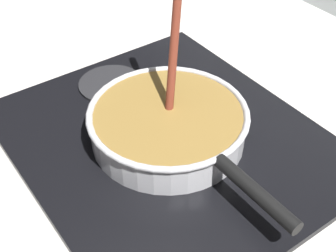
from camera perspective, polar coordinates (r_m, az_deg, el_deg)
The scene contains 5 objects.
ground at distance 0.79m, azimuth -10.84°, elevation -7.58°, with size 2.40×1.60×0.04m, color beige.
hob_plate at distance 0.82m, azimuth -0.00°, elevation -1.80°, with size 0.56×0.48×0.01m, color black.
burner_ring at distance 0.81m, azimuth -0.00°, elevation -1.28°, with size 0.20×0.20×0.01m, color #592D0C.
spare_burner at distance 0.94m, azimuth -6.87°, elevation 5.06°, with size 0.13×0.13×0.01m, color #262628.
cooking_pan at distance 0.79m, azimuth 0.10°, elevation 0.26°, with size 0.42×0.27×0.30m.
Camera 1 is at (0.50, -0.18, 0.56)m, focal length 50.58 mm.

